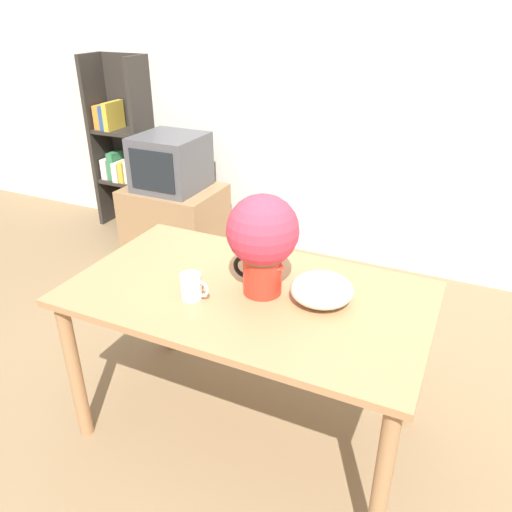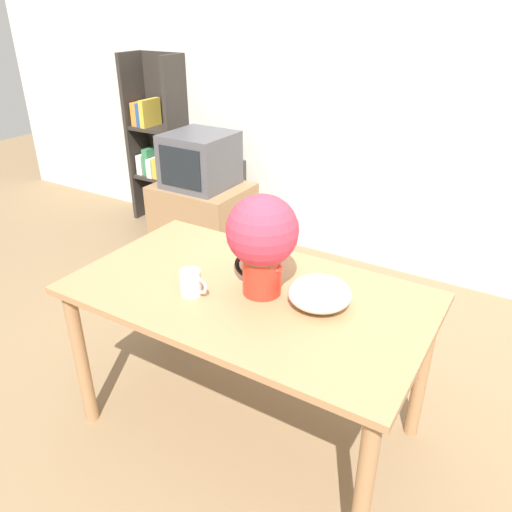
{
  "view_description": "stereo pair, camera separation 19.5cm",
  "coord_description": "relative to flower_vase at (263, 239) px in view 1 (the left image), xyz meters",
  "views": [
    {
      "loc": [
        0.68,
        -1.5,
        1.79
      ],
      "look_at": [
        -0.05,
        0.08,
        0.9
      ],
      "focal_mm": 35.0,
      "sensor_mm": 36.0,
      "label": 1
    },
    {
      "loc": [
        0.86,
        -1.41,
        1.79
      ],
      "look_at": [
        -0.05,
        0.08,
        0.9
      ],
      "focal_mm": 35.0,
      "sensor_mm": 36.0,
      "label": 2
    }
  ],
  "objects": [
    {
      "name": "ground_plane",
      "position": [
        0.02,
        -0.08,
        -0.98
      ],
      "size": [
        12.0,
        12.0,
        0.0
      ],
      "primitive_type": "plane",
      "color": "#7F6647"
    },
    {
      "name": "wall_back",
      "position": [
        0.02,
        1.86,
        0.32
      ],
      "size": [
        8.0,
        0.05,
        2.6
      ],
      "color": "silver",
      "rests_on": "ground_plane"
    },
    {
      "name": "table",
      "position": [
        -0.06,
        -0.02,
        -0.33
      ],
      "size": [
        1.45,
        0.83,
        0.74
      ],
      "color": "#A3754C",
      "rests_on": "ground_plane"
    },
    {
      "name": "flower_vase",
      "position": [
        0.0,
        0.0,
        0.0
      ],
      "size": [
        0.28,
        0.28,
        0.41
      ],
      "color": "red",
      "rests_on": "table"
    },
    {
      "name": "coffee_mug",
      "position": [
        -0.23,
        -0.16,
        -0.18
      ],
      "size": [
        0.12,
        0.08,
        0.11
      ],
      "color": "white",
      "rests_on": "table"
    },
    {
      "name": "white_bowl",
      "position": [
        0.24,
        0.03,
        -0.18
      ],
      "size": [
        0.24,
        0.24,
        0.11
      ],
      "color": "silver",
      "rests_on": "table"
    },
    {
      "name": "tv_stand",
      "position": [
        -1.37,
        1.39,
        -0.71
      ],
      "size": [
        0.7,
        0.55,
        0.53
      ],
      "color": "#8E6B47",
      "rests_on": "ground_plane"
    },
    {
      "name": "tv_set",
      "position": [
        -1.37,
        1.39,
        -0.24
      ],
      "size": [
        0.46,
        0.47,
        0.4
      ],
      "color": "#4C4C51",
      "rests_on": "tv_stand"
    },
    {
      "name": "bookshelf",
      "position": [
        -2.08,
        1.72,
        -0.29
      ],
      "size": [
        0.49,
        0.28,
        1.42
      ],
      "color": "#2D2823",
      "rests_on": "ground_plane"
    }
  ]
}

